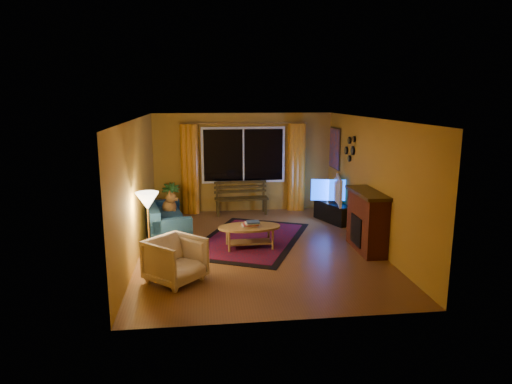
{
  "coord_description": "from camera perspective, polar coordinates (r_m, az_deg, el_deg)",
  "views": [
    {
      "loc": [
        -1.06,
        -8.46,
        2.91
      ],
      "look_at": [
        0.0,
        0.3,
        1.05
      ],
      "focal_mm": 32.0,
      "sensor_mm": 36.0,
      "label": 1
    }
  ],
  "objects": [
    {
      "name": "rug",
      "position": [
        9.47,
        -0.71,
        -5.94
      ],
      "size": [
        2.92,
        3.47,
        0.02
      ],
      "primitive_type": "cube",
      "rotation": [
        0.0,
        0.0,
        -0.42
      ],
      "color": "maroon",
      "rests_on": "ground"
    },
    {
      "name": "window",
      "position": [
        11.55,
        -1.58,
        4.63
      ],
      "size": [
        2.0,
        0.02,
        1.3
      ],
      "primitive_type": "cube",
      "color": "black",
      "rests_on": "wall_back"
    },
    {
      "name": "curtain_right",
      "position": [
        11.73,
        5.05,
        3.07
      ],
      "size": [
        0.36,
        0.36,
        2.24
      ],
      "primitive_type": "cylinder",
      "color": "orange",
      "rests_on": "ground"
    },
    {
      "name": "dog",
      "position": [
        10.11,
        -10.78,
        -1.61
      ],
      "size": [
        0.32,
        0.41,
        0.42
      ],
      "primitive_type": null,
      "rotation": [
        0.0,
        0.0,
        -0.1
      ],
      "color": "brown",
      "rests_on": "sofa"
    },
    {
      "name": "sofa",
      "position": [
        9.75,
        -11.19,
        -3.38
      ],
      "size": [
        1.15,
        1.99,
        0.76
      ],
      "primitive_type": "cube",
      "rotation": [
        0.0,
        0.0,
        0.19
      ],
      "color": "#112A45",
      "rests_on": "ground"
    },
    {
      "name": "wall_back",
      "position": [
        11.64,
        -1.6,
        3.69
      ],
      "size": [
        4.5,
        0.02,
        2.5
      ],
      "primitive_type": "cube",
      "color": "#B68429",
      "rests_on": "ground"
    },
    {
      "name": "floor",
      "position": [
        9.02,
        0.23,
        -7.0
      ],
      "size": [
        4.5,
        6.0,
        0.02
      ],
      "primitive_type": "cube",
      "color": "brown",
      "rests_on": "ground"
    },
    {
      "name": "painting",
      "position": [
        11.47,
        9.81,
        5.41
      ],
      "size": [
        0.04,
        0.76,
        0.96
      ],
      "primitive_type": "cube",
      "color": "#C6480C",
      "rests_on": "wall_right"
    },
    {
      "name": "coffee_table",
      "position": [
        8.92,
        -0.82,
        -5.65
      ],
      "size": [
        1.26,
        1.26,
        0.44
      ],
      "primitive_type": "cylinder",
      "rotation": [
        0.0,
        0.0,
        0.03
      ],
      "color": "#A87D3E",
      "rests_on": "ground"
    },
    {
      "name": "wall_left",
      "position": [
        8.71,
        -14.69,
        0.52
      ],
      "size": [
        0.02,
        6.0,
        2.5
      ],
      "primitive_type": "cube",
      "color": "#B68429",
      "rests_on": "ground"
    },
    {
      "name": "potted_plant",
      "position": [
        11.41,
        -10.62,
        -0.98
      ],
      "size": [
        0.49,
        0.49,
        0.82
      ],
      "primitive_type": "imported",
      "rotation": [
        0.0,
        0.0,
        0.07
      ],
      "color": "#235B1E",
      "rests_on": "ground"
    },
    {
      "name": "floor_lamp",
      "position": [
        8.17,
        -13.26,
        -4.58
      ],
      "size": [
        0.27,
        0.27,
        1.27
      ],
      "primitive_type": "cylinder",
      "rotation": [
        0.0,
        0.0,
        0.3
      ],
      "color": "#BF8C3F",
      "rests_on": "ground"
    },
    {
      "name": "fireplace",
      "position": [
        8.96,
        13.71,
        -3.72
      ],
      "size": [
        0.4,
        1.2,
        1.1
      ],
      "primitive_type": "cube",
      "color": "maroon",
      "rests_on": "ground"
    },
    {
      "name": "wall_right",
      "position": [
        9.24,
        14.28,
        1.18
      ],
      "size": [
        0.02,
        6.0,
        2.5
      ],
      "primitive_type": "cube",
      "color": "#B68429",
      "rests_on": "ground"
    },
    {
      "name": "bench",
      "position": [
        11.45,
        -1.84,
        -1.8
      ],
      "size": [
        1.35,
        0.46,
        0.4
      ],
      "primitive_type": "cube",
      "rotation": [
        0.0,
        0.0,
        0.05
      ],
      "color": "#33250B",
      "rests_on": "ground"
    },
    {
      "name": "mirror_cluster",
      "position": [
        10.36,
        11.61,
        5.5
      ],
      "size": [
        0.06,
        0.6,
        0.56
      ],
      "primitive_type": null,
      "color": "black",
      "rests_on": "wall_right"
    },
    {
      "name": "television",
      "position": [
        10.79,
        9.72,
        0.25
      ],
      "size": [
        0.37,
        1.09,
        0.63
      ],
      "primitive_type": "imported",
      "rotation": [
        0.0,
        0.0,
        1.36
      ],
      "color": "black",
      "rests_on": "tv_console"
    },
    {
      "name": "curtain_rod",
      "position": [
        11.43,
        -1.58,
        8.58
      ],
      "size": [
        3.2,
        0.03,
        0.03
      ],
      "primitive_type": "cylinder",
      "rotation": [
        0.0,
        1.57,
        0.0
      ],
      "color": "#BF8C3F",
      "rests_on": "wall_back"
    },
    {
      "name": "tv_console",
      "position": [
        10.91,
        9.62,
        -2.52
      ],
      "size": [
        0.72,
        1.14,
        0.45
      ],
      "primitive_type": "cube",
      "rotation": [
        0.0,
        0.0,
        0.37
      ],
      "color": "black",
      "rests_on": "ground"
    },
    {
      "name": "ceiling",
      "position": [
        8.54,
        0.24,
        9.21
      ],
      "size": [
        4.5,
        6.0,
        0.02
      ],
      "primitive_type": "cube",
      "color": "white",
      "rests_on": "ground"
    },
    {
      "name": "armchair",
      "position": [
        7.41,
        -10.04,
        -8.12
      ],
      "size": [
        1.05,
        1.05,
        0.79
      ],
      "primitive_type": "imported",
      "rotation": [
        0.0,
        0.0,
        0.81
      ],
      "color": "beige",
      "rests_on": "ground"
    },
    {
      "name": "curtain_left",
      "position": [
        11.49,
        -8.27,
        2.81
      ],
      "size": [
        0.36,
        0.36,
        2.24
      ],
      "primitive_type": "cylinder",
      "color": "orange",
      "rests_on": "ground"
    }
  ]
}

